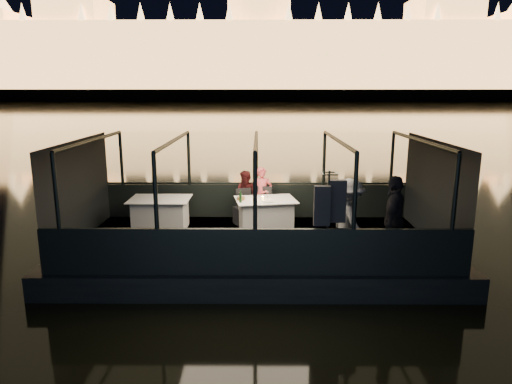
{
  "coord_description": "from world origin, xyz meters",
  "views": [
    {
      "loc": [
        0.07,
        -10.0,
        3.89
      ],
      "look_at": [
        0.0,
        0.4,
        1.55
      ],
      "focal_mm": 32.0,
      "sensor_mm": 36.0,
      "label": 1
    }
  ],
  "objects_px": {
    "dining_table_aft": "(161,214)",
    "passenger_stripe": "(349,220)",
    "chair_port_right": "(264,207)",
    "dining_table_central": "(265,214)",
    "person_man_maroon": "(246,193)",
    "chair_port_left": "(243,207)",
    "person_woman_coral": "(262,193)",
    "wine_bottle": "(240,196)",
    "coat_stand": "(328,225)",
    "passenger_dark": "(394,222)"
  },
  "relations": [
    {
      "from": "coat_stand",
      "to": "person_man_maroon",
      "type": "height_order",
      "value": "coat_stand"
    },
    {
      "from": "coat_stand",
      "to": "passenger_stripe",
      "type": "bearing_deg",
      "value": 45.47
    },
    {
      "from": "chair_port_right",
      "to": "person_woman_coral",
      "type": "distance_m",
      "value": 0.41
    },
    {
      "from": "coat_stand",
      "to": "person_man_maroon",
      "type": "xyz_separation_m",
      "value": [
        -1.62,
        3.32,
        -0.15
      ]
    },
    {
      "from": "person_man_maroon",
      "to": "passenger_dark",
      "type": "bearing_deg",
      "value": -21.81
    },
    {
      "from": "chair_port_right",
      "to": "wine_bottle",
      "type": "height_order",
      "value": "wine_bottle"
    },
    {
      "from": "dining_table_central",
      "to": "chair_port_right",
      "type": "xyz_separation_m",
      "value": [
        -0.04,
        0.45,
        0.06
      ]
    },
    {
      "from": "dining_table_central",
      "to": "coat_stand",
      "type": "xyz_separation_m",
      "value": [
        1.13,
        -2.6,
        0.51
      ]
    },
    {
      "from": "coat_stand",
      "to": "passenger_dark",
      "type": "relative_size",
      "value": 1.09
    },
    {
      "from": "dining_table_central",
      "to": "person_man_maroon",
      "type": "height_order",
      "value": "person_man_maroon"
    },
    {
      "from": "chair_port_left",
      "to": "person_woman_coral",
      "type": "height_order",
      "value": "person_woman_coral"
    },
    {
      "from": "person_woman_coral",
      "to": "wine_bottle",
      "type": "relative_size",
      "value": 4.84
    },
    {
      "from": "dining_table_aft",
      "to": "coat_stand",
      "type": "distance_m",
      "value": 4.59
    },
    {
      "from": "wine_bottle",
      "to": "person_man_maroon",
      "type": "bearing_deg",
      "value": 83.78
    },
    {
      "from": "person_woman_coral",
      "to": "passenger_dark",
      "type": "relative_size",
      "value": 0.81
    },
    {
      "from": "dining_table_aft",
      "to": "chair_port_right",
      "type": "relative_size",
      "value": 1.56
    },
    {
      "from": "person_man_maroon",
      "to": "passenger_stripe",
      "type": "bearing_deg",
      "value": -30.22
    },
    {
      "from": "dining_table_aft",
      "to": "passenger_stripe",
      "type": "distance_m",
      "value": 4.75
    },
    {
      "from": "person_woman_coral",
      "to": "person_man_maroon",
      "type": "bearing_deg",
      "value": 177.31
    },
    {
      "from": "chair_port_right",
      "to": "person_man_maroon",
      "type": "bearing_deg",
      "value": 167.97
    },
    {
      "from": "dining_table_central",
      "to": "passenger_stripe",
      "type": "bearing_deg",
      "value": -52.04
    },
    {
      "from": "person_woman_coral",
      "to": "dining_table_central",
      "type": "bearing_deg",
      "value": -86.25
    },
    {
      "from": "coat_stand",
      "to": "wine_bottle",
      "type": "relative_size",
      "value": 6.52
    },
    {
      "from": "person_man_maroon",
      "to": "passenger_stripe",
      "type": "height_order",
      "value": "passenger_stripe"
    },
    {
      "from": "passenger_dark",
      "to": "wine_bottle",
      "type": "relative_size",
      "value": 5.99
    },
    {
      "from": "coat_stand",
      "to": "passenger_dark",
      "type": "xyz_separation_m",
      "value": [
        1.36,
        0.38,
        -0.05
      ]
    },
    {
      "from": "passenger_dark",
      "to": "chair_port_right",
      "type": "bearing_deg",
      "value": -109.78
    },
    {
      "from": "person_woman_coral",
      "to": "passenger_dark",
      "type": "height_order",
      "value": "passenger_dark"
    },
    {
      "from": "dining_table_aft",
      "to": "chair_port_left",
      "type": "bearing_deg",
      "value": 11.93
    },
    {
      "from": "person_woman_coral",
      "to": "passenger_stripe",
      "type": "xyz_separation_m",
      "value": [
        1.71,
        -2.81,
        0.1
      ]
    },
    {
      "from": "chair_port_right",
      "to": "passenger_stripe",
      "type": "distance_m",
      "value": 3.07
    },
    {
      "from": "passenger_stripe",
      "to": "chair_port_right",
      "type": "bearing_deg",
      "value": 15.78
    },
    {
      "from": "dining_table_aft",
      "to": "passenger_stripe",
      "type": "relative_size",
      "value": 0.87
    },
    {
      "from": "chair_port_left",
      "to": "coat_stand",
      "type": "distance_m",
      "value": 3.52
    },
    {
      "from": "passenger_stripe",
      "to": "dining_table_aft",
      "type": "bearing_deg",
      "value": 45.94
    },
    {
      "from": "chair_port_left",
      "to": "dining_table_central",
      "type": "bearing_deg",
      "value": -62.45
    },
    {
      "from": "chair_port_right",
      "to": "coat_stand",
      "type": "distance_m",
      "value": 3.3
    },
    {
      "from": "passenger_stripe",
      "to": "coat_stand",
      "type": "bearing_deg",
      "value": 117.95
    },
    {
      "from": "passenger_dark",
      "to": "coat_stand",
      "type": "bearing_deg",
      "value": -47.45
    },
    {
      "from": "chair_port_left",
      "to": "passenger_stripe",
      "type": "xyz_separation_m",
      "value": [
        2.2,
        -2.54,
        0.4
      ]
    },
    {
      "from": "person_man_maroon",
      "to": "passenger_stripe",
      "type": "relative_size",
      "value": 0.8
    },
    {
      "from": "dining_table_central",
      "to": "passenger_dark",
      "type": "distance_m",
      "value": 3.37
    },
    {
      "from": "dining_table_aft",
      "to": "dining_table_central",
      "type": "bearing_deg",
      "value": -0.46
    },
    {
      "from": "chair_port_left",
      "to": "passenger_dark",
      "type": "height_order",
      "value": "passenger_dark"
    },
    {
      "from": "dining_table_central",
      "to": "passenger_dark",
      "type": "bearing_deg",
      "value": -41.65
    },
    {
      "from": "dining_table_aft",
      "to": "person_woman_coral",
      "type": "bearing_deg",
      "value": 15.53
    },
    {
      "from": "coat_stand",
      "to": "wine_bottle",
      "type": "height_order",
      "value": "coat_stand"
    },
    {
      "from": "passenger_dark",
      "to": "wine_bottle",
      "type": "distance_m",
      "value": 3.63
    },
    {
      "from": "person_man_maroon",
      "to": "chair_port_left",
      "type": "bearing_deg",
      "value": -83.74
    },
    {
      "from": "dining_table_central",
      "to": "chair_port_right",
      "type": "bearing_deg",
      "value": 94.78
    }
  ]
}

